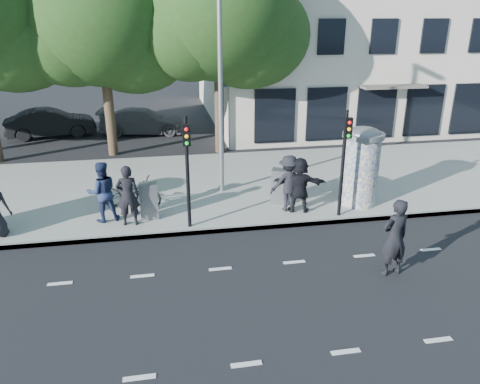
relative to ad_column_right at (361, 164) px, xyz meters
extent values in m
plane|color=black|center=(-5.20, -4.70, -1.54)|extent=(120.00, 120.00, 0.00)
cube|color=gray|center=(-5.20, 2.80, -1.46)|extent=(40.00, 8.00, 0.15)
cube|color=slate|center=(-5.20, -1.15, -1.46)|extent=(40.00, 0.10, 0.16)
cube|color=silver|center=(-5.20, -6.90, -1.53)|extent=(32.00, 0.12, 0.01)
cube|color=silver|center=(-5.20, -3.30, -1.53)|extent=(32.00, 0.12, 0.01)
cylinder|color=beige|center=(0.00, 0.00, -0.24)|extent=(1.20, 1.20, 2.30)
cylinder|color=slate|center=(0.00, 0.00, 0.99)|extent=(1.36, 1.36, 0.16)
ellipsoid|color=slate|center=(0.00, 0.00, 1.07)|extent=(1.10, 1.10, 0.38)
cylinder|color=black|center=(-5.80, -0.85, 0.31)|extent=(0.11, 0.11, 3.40)
cube|color=black|center=(-5.80, -1.03, 1.51)|extent=(0.22, 0.14, 0.62)
cylinder|color=black|center=(-1.00, -0.85, 0.31)|extent=(0.11, 0.11, 3.40)
cube|color=black|center=(-1.00, -1.03, 1.51)|extent=(0.22, 0.14, 0.62)
cylinder|color=slate|center=(-4.40, 2.00, 2.61)|extent=(0.16, 0.16, 8.00)
cylinder|color=#38281C|center=(-8.70, 8.00, 0.67)|extent=(0.44, 0.44, 4.41)
ellipsoid|color=#233A15|center=(-8.70, 8.00, 4.54)|extent=(6.80, 6.80, 5.78)
cylinder|color=#38281C|center=(-3.70, 7.60, 0.76)|extent=(0.44, 0.44, 4.59)
ellipsoid|color=#233A15|center=(-3.70, 7.60, 4.79)|extent=(7.00, 7.00, 5.95)
cube|color=beige|center=(6.80, 15.30, 4.46)|extent=(20.00, 15.00, 12.00)
cube|color=black|center=(6.80, 7.75, 0.06)|extent=(18.00, 0.10, 2.60)
cube|color=#59544C|center=(4.80, 7.40, 1.36)|extent=(3.20, 0.90, 0.12)
cube|color=#194C8C|center=(-2.70, 7.75, 1.66)|extent=(1.60, 0.06, 0.30)
imported|color=black|center=(-7.60, -0.39, -0.44)|extent=(0.71, 0.48, 1.90)
imported|color=#1E294C|center=(-8.39, 0.05, -0.43)|extent=(1.08, 0.93, 1.91)
imported|color=black|center=(-2.51, -0.14, -0.45)|extent=(1.24, 0.75, 1.87)
imported|color=black|center=(-2.19, -0.31, -0.47)|extent=(1.79, 1.00, 1.83)
imported|color=black|center=(-0.94, -4.29, -0.51)|extent=(0.82, 0.62, 2.05)
imported|color=black|center=(-7.58, 0.94, -0.85)|extent=(1.27, 2.15, 1.07)
cube|color=slate|center=(-7.00, 0.00, -0.81)|extent=(0.57, 0.42, 1.16)
cube|color=slate|center=(-2.61, 0.48, -0.79)|extent=(0.69, 0.61, 1.20)
imported|color=black|center=(-12.18, 12.10, -0.79)|extent=(2.40, 4.76, 1.50)
imported|color=#585960|center=(-7.33, 11.96, -0.85)|extent=(2.57, 4.96, 1.37)
camera|label=1|loc=(-6.58, -13.89, 4.73)|focal=35.00mm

